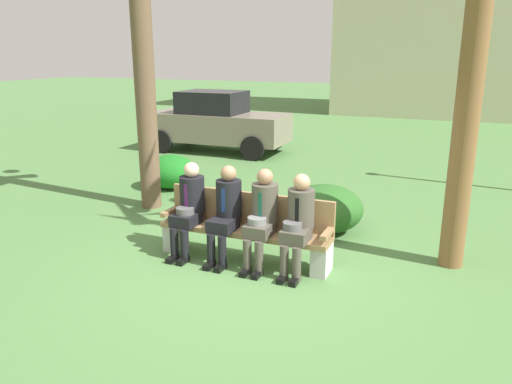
# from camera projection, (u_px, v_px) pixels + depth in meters

# --- Properties ---
(ground_plane) EXTENTS (80.00, 80.00, 0.00)m
(ground_plane) POSITION_uv_depth(u_px,v_px,m) (256.00, 272.00, 6.35)
(ground_plane) COLOR #4E7C41
(park_bench) EXTENTS (2.34, 0.44, 0.90)m
(park_bench) POSITION_uv_depth(u_px,v_px,m) (246.00, 228.00, 6.65)
(park_bench) COLOR #99754C
(park_bench) RESTS_ON ground
(seated_man_leftmost) EXTENTS (0.34, 0.72, 1.28)m
(seated_man_leftmost) POSITION_uv_depth(u_px,v_px,m) (189.00, 204.00, 6.75)
(seated_man_leftmost) COLOR black
(seated_man_leftmost) RESTS_ON ground
(seated_man_centerleft) EXTENTS (0.34, 0.72, 1.28)m
(seated_man_centerleft) POSITION_uv_depth(u_px,v_px,m) (226.00, 209.00, 6.54)
(seated_man_centerleft) COLOR black
(seated_man_centerleft) RESTS_ON ground
(seated_man_centerright) EXTENTS (0.34, 0.72, 1.28)m
(seated_man_centerright) POSITION_uv_depth(u_px,v_px,m) (262.00, 214.00, 6.34)
(seated_man_centerright) COLOR #4C473D
(seated_man_centerright) RESTS_ON ground
(seated_man_rightmost) EXTENTS (0.34, 0.72, 1.26)m
(seated_man_rightmost) POSITION_uv_depth(u_px,v_px,m) (298.00, 219.00, 6.16)
(seated_man_rightmost) COLOR #4C473D
(seated_man_rightmost) RESTS_ON ground
(shrub_near_bench) EXTENTS (1.10, 1.00, 0.68)m
(shrub_near_bench) POSITION_uv_depth(u_px,v_px,m) (171.00, 172.00, 10.20)
(shrub_near_bench) COLOR #1C721F
(shrub_near_bench) RESTS_ON ground
(shrub_mid_lawn) EXTENTS (1.18, 1.08, 0.74)m
(shrub_mid_lawn) POSITION_uv_depth(u_px,v_px,m) (325.00, 208.00, 7.71)
(shrub_mid_lawn) COLOR #2A5E23
(shrub_mid_lawn) RESTS_ON ground
(parked_car_near) EXTENTS (3.93, 1.77, 1.68)m
(parked_car_near) POSITION_uv_depth(u_px,v_px,m) (217.00, 122.00, 13.85)
(parked_car_near) COLOR slate
(parked_car_near) RESTS_ON ground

